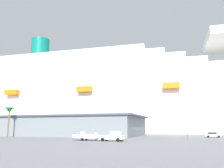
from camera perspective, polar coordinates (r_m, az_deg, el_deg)
ground_plane at (r=94.40m, az=4.09°, el=-12.22°), size 600.00×600.00×0.00m
cruise_ship at (r=140.84m, az=-5.04°, el=-3.86°), size 298.25×40.38×63.80m
terminal_building at (r=94.30m, az=-11.76°, el=-9.82°), size 63.54×34.67×7.23m
pickup_truck at (r=54.73m, az=0.16°, el=-12.52°), size 5.88×3.10×2.20m
small_boat_on_trailer at (r=57.63m, az=-5.80°, el=-12.45°), size 8.29×3.14×2.15m
palm_tree at (r=85.81m, az=-23.46°, el=-6.17°), size 2.98×3.09×9.93m
street_lamp at (r=66.72m, az=17.47°, el=-7.53°), size 0.56×0.56×9.15m
parked_car_white_van at (r=104.56m, az=-23.79°, el=-10.74°), size 4.43×2.44×1.58m
parked_car_silver_sedan at (r=80.88m, az=23.06°, el=-11.16°), size 4.59×2.03×1.58m
parked_car_yellow_taxi at (r=85.96m, az=-4.08°, el=-11.85°), size 4.84×2.64×1.58m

